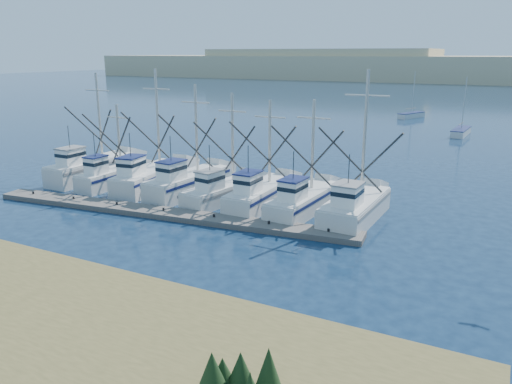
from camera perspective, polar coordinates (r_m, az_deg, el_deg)
ground at (r=26.17m, az=-0.74°, el=-9.82°), size 500.00×500.00×0.00m
floating_dock at (r=36.30m, az=-10.51°, el=-2.38°), size 28.55×4.82×0.38m
dune_ridge at (r=231.22m, az=25.04°, el=12.64°), size 360.00×60.00×10.00m
trawler_fleet at (r=40.20m, az=-6.39°, el=0.74°), size 27.80×8.97×10.20m
sailboat_near at (r=76.64m, az=22.37°, el=6.38°), size 2.11×6.88×8.10m
sailboat_far at (r=94.40m, az=17.33°, el=8.37°), size 3.84×6.46×8.10m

